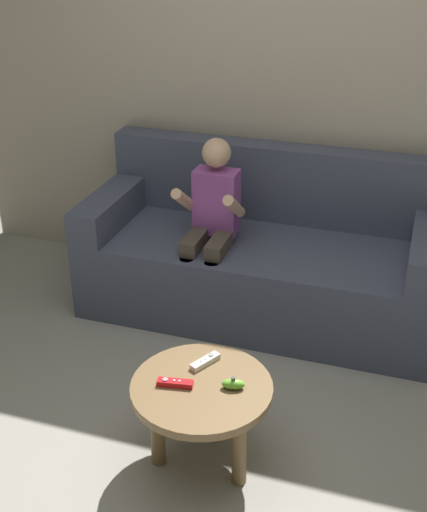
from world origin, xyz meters
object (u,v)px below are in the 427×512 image
object	(u,v)px
coffee_table	(202,398)
game_remote_red_near_edge	(175,383)
nunchuk_lime	(233,384)
game_remote_white_far_corner	(204,361)
person_seated_on_couch	(211,221)
couch	(262,258)

from	to	relation	value
coffee_table	game_remote_red_near_edge	world-z (taller)	game_remote_red_near_edge
nunchuk_lime	game_remote_white_far_corner	world-z (taller)	nunchuk_lime
game_remote_white_far_corner	coffee_table	bearing A→B (deg)	-75.19
coffee_table	game_remote_red_near_edge	distance (m)	0.13
coffee_table	game_remote_white_far_corner	xyz separation A→B (m)	(-0.03, 0.13, 0.08)
person_seated_on_couch	coffee_table	xyz separation A→B (m)	(0.32, -1.09, -0.24)
couch	nunchuk_lime	world-z (taller)	couch
coffee_table	couch	bearing A→B (deg)	93.68
coffee_table	game_remote_red_near_edge	size ratio (longest dim) A/B	3.86
person_seated_on_couch	game_remote_red_near_edge	distance (m)	1.16
couch	game_remote_white_far_corner	distance (m)	1.15
coffee_table	game_remote_white_far_corner	bearing A→B (deg)	104.81
couch	game_remote_white_far_corner	size ratio (longest dim) A/B	13.60
couch	game_remote_red_near_edge	world-z (taller)	couch
nunchuk_lime	game_remote_white_far_corner	size ratio (longest dim) A/B	0.70
game_remote_red_near_edge	nunchuk_lime	world-z (taller)	nunchuk_lime
nunchuk_lime	game_remote_white_far_corner	xyz separation A→B (m)	(-0.16, 0.11, -0.01)
person_seated_on_couch	nunchuk_lime	distance (m)	1.17
person_seated_on_couch	coffee_table	world-z (taller)	person_seated_on_couch
coffee_table	nunchuk_lime	xyz separation A→B (m)	(0.12, 0.01, 0.09)
game_remote_white_far_corner	nunchuk_lime	bearing A→B (deg)	-35.99
couch	coffee_table	bearing A→B (deg)	-86.32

